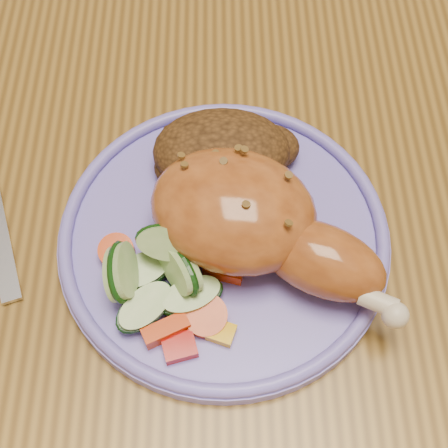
{
  "coord_description": "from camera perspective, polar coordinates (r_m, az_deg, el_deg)",
  "views": [
    {
      "loc": [
        -0.1,
        -0.32,
        1.17
      ],
      "look_at": [
        -0.1,
        -0.09,
        0.78
      ],
      "focal_mm": 50.0,
      "sensor_mm": 36.0,
      "label": 1
    }
  ],
  "objects": [
    {
      "name": "ground",
      "position": [
        1.21,
        4.61,
        -14.58
      ],
      "size": [
        4.0,
        4.0,
        0.0
      ],
      "primitive_type": "plane",
      "color": "brown",
      "rests_on": "ground"
    },
    {
      "name": "plate",
      "position": [
        0.47,
        0.0,
        -1.28
      ],
      "size": [
        0.25,
        0.25,
        0.01
      ],
      "primitive_type": "cylinder",
      "color": "#7467D4",
      "rests_on": "dining_table"
    },
    {
      "name": "rice_pilaf",
      "position": [
        0.48,
        0.05,
        6.6
      ],
      "size": [
        0.11,
        0.08,
        0.05
      ],
      "color": "#4B2D12",
      "rests_on": "plate"
    },
    {
      "name": "vegetable_pile",
      "position": [
        0.43,
        -5.76,
        -5.15
      ],
      "size": [
        0.1,
        0.1,
        0.05
      ],
      "color": "#A50A05",
      "rests_on": "plate"
    },
    {
      "name": "dining_table",
      "position": [
        0.6,
        9.06,
        2.5
      ],
      "size": [
        0.9,
        1.4,
        0.75
      ],
      "color": "brown",
      "rests_on": "ground"
    },
    {
      "name": "plate_rim",
      "position": [
        0.46,
        0.0,
        -0.62
      ],
      "size": [
        0.24,
        0.24,
        0.01
      ],
      "primitive_type": "torus",
      "color": "#7467D4",
      "rests_on": "plate"
    },
    {
      "name": "chicken_leg",
      "position": [
        0.43,
        2.8,
        0.18
      ],
      "size": [
        0.19,
        0.15,
        0.06
      ],
      "color": "#AD5B24",
      "rests_on": "plate"
    }
  ]
}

